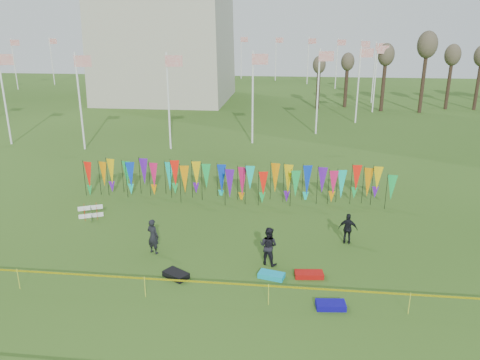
# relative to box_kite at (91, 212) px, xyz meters

# --- Properties ---
(ground) EXTENTS (160.00, 160.00, 0.00)m
(ground) POSITION_rel_box_kite_xyz_m (7.31, -5.79, -0.37)
(ground) COLOR #2A4A14
(ground) RESTS_ON ground
(flagpole_ring) EXTENTS (57.40, 56.16, 8.00)m
(flagpole_ring) POSITION_rel_box_kite_xyz_m (-6.69, 42.21, 3.63)
(flagpole_ring) COLOR white
(flagpole_ring) RESTS_ON ground
(banner_row) EXTENTS (18.64, 0.64, 2.24)m
(banner_row) POSITION_rel_box_kite_xyz_m (7.59, 3.46, 0.99)
(banner_row) COLOR black
(banner_row) RESTS_ON ground
(caution_tape_near) EXTENTS (26.00, 0.02, 0.90)m
(caution_tape_near) POSITION_rel_box_kite_xyz_m (7.09, -7.29, 0.41)
(caution_tape_near) COLOR #FFF205
(caution_tape_near) RESTS_ON ground
(box_kite) EXTENTS (0.66, 0.66, 0.74)m
(box_kite) POSITION_rel_box_kite_xyz_m (0.00, 0.00, 0.00)
(box_kite) COLOR red
(box_kite) RESTS_ON ground
(person_left) EXTENTS (0.75, 0.66, 1.69)m
(person_left) POSITION_rel_box_kite_xyz_m (4.62, -3.63, 0.48)
(person_left) COLOR black
(person_left) RESTS_ON ground
(person_mid) EXTENTS (0.99, 0.82, 1.75)m
(person_mid) POSITION_rel_box_kite_xyz_m (9.98, -4.06, 0.51)
(person_mid) COLOR black
(person_mid) RESTS_ON ground
(person_right) EXTENTS (0.97, 0.65, 1.54)m
(person_right) POSITION_rel_box_kite_xyz_m (13.68, -1.59, 0.40)
(person_right) COLOR black
(person_right) RESTS_ON ground
(kite_bag_turquoise) EXTENTS (1.17, 0.79, 0.21)m
(kite_bag_turquoise) POSITION_rel_box_kite_xyz_m (10.19, -5.26, -0.26)
(kite_bag_turquoise) COLOR #0DAED1
(kite_bag_turquoise) RESTS_ON ground
(kite_bag_blue) EXTENTS (1.15, 0.67, 0.23)m
(kite_bag_blue) POSITION_rel_box_kite_xyz_m (12.51, -7.22, -0.25)
(kite_bag_blue) COLOR #100996
(kite_bag_blue) RESTS_ON ground
(kite_bag_red) EXTENTS (1.24, 0.66, 0.22)m
(kite_bag_red) POSITION_rel_box_kite_xyz_m (11.76, -5.02, -0.26)
(kite_bag_red) COLOR #B8100C
(kite_bag_red) RESTS_ON ground
(kite_bag_black) EXTENTS (1.22, 1.08, 0.24)m
(kite_bag_black) POSITION_rel_box_kite_xyz_m (6.19, -5.70, -0.25)
(kite_bag_black) COLOR black
(kite_bag_black) RESTS_ON ground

